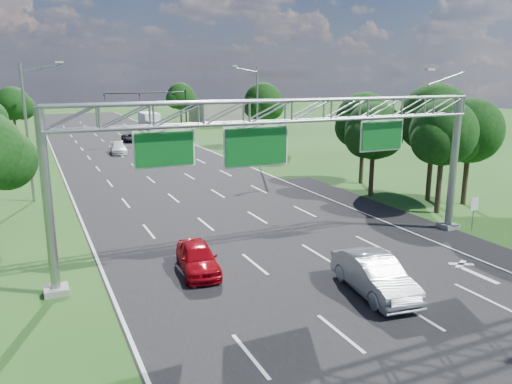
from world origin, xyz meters
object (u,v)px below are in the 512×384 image
traffic_signal (163,102)px  silver_sedan (374,275)px  regulatory_sign (474,207)px  sign_gantry (290,123)px  red_coupe (198,258)px  box_truck (150,123)px

traffic_signal → silver_sedan: (-6.00, -58.69, -4.33)m
regulatory_sign → traffic_signal: (-4.92, 54.02, 3.66)m
sign_gantry → regulatory_sign: 13.25m
traffic_signal → red_coupe: bearing=-102.9°
traffic_signal → box_truck: traffic_signal is taller
sign_gantry → box_truck: bearing=83.7°
traffic_signal → sign_gantry: bearing=-97.7°
regulatory_sign → traffic_signal: bearing=95.2°
sign_gantry → silver_sedan: size_ratio=4.63×
sign_gantry → box_truck: sign_gantry is taller
sign_gantry → silver_sedan: sign_gantry is taller
box_truck → silver_sedan: bearing=-94.3°
sign_gantry → traffic_signal: 53.51m
red_coupe → box_truck: size_ratio=0.51×
sign_gantry → red_coupe: size_ratio=5.56×
box_truck → regulatory_sign: bearing=-84.3°
regulatory_sign → silver_sedan: regulatory_sign is taller
traffic_signal → regulatory_sign: bearing=-84.8°
regulatory_sign → traffic_signal: traffic_signal is taller
sign_gantry → regulatory_sign: bearing=-4.8°
sign_gantry → silver_sedan: 8.38m
regulatory_sign → red_coupe: size_ratio=0.50×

